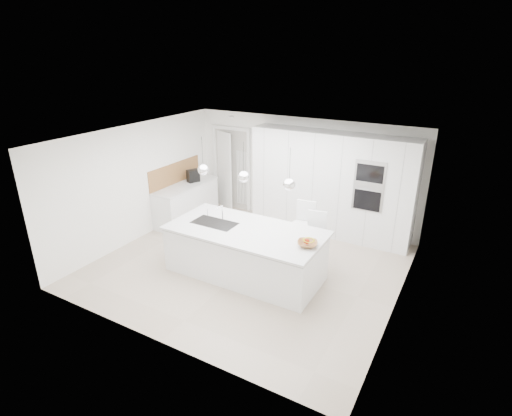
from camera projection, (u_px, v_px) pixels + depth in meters
The scene contains 27 objects.
floor at pixel (248, 265), 7.75m from camera, with size 5.50×5.50×0.00m, color #BBA893.
wall_back at pixel (302, 172), 9.31m from camera, with size 5.50×5.50×0.00m, color white.
wall_left at pixel (138, 183), 8.55m from camera, with size 5.00×5.00×0.00m, color white.
ceiling at pixel (247, 138), 6.83m from camera, with size 5.50×5.50×0.00m, color white.
tall_cabinets at pixel (330, 185), 8.74m from camera, with size 3.60×0.60×2.30m, color white.
oven_stack at pixel (369, 186), 8.00m from camera, with size 0.62×0.04×1.05m, color #A5A5A8, non-canonical shape.
doorway_frame at pixel (232, 170), 10.26m from camera, with size 1.11×0.08×2.13m, color white, non-canonical shape.
hallway_door at pixel (222, 170), 10.34m from camera, with size 0.82×0.04×2.00m, color white.
radiator at pixel (242, 178), 10.17m from camera, with size 0.32×0.04×1.40m, color white, non-canonical shape.
left_base_cabinets at pixel (187, 203), 9.69m from camera, with size 0.60×1.80×0.86m, color white.
left_worktop at pixel (185, 186), 9.52m from camera, with size 0.62×1.82×0.04m, color silver.
oak_backsplash at pixel (175, 173), 9.55m from camera, with size 0.02×1.80×0.50m, color #A17142.
island_base at pixel (245, 253), 7.31m from camera, with size 2.80×1.20×0.86m, color white.
island_worktop at pixel (246, 230), 7.18m from camera, with size 2.84×1.40×0.04m, color silver.
island_sink at pixel (215, 227), 7.46m from camera, with size 0.84×0.44×0.18m, color #3F3F42, non-canonical shape.
island_tap at pixel (222, 212), 7.51m from camera, with size 0.02×0.02×0.30m, color white.
pendant_left at pixel (203, 170), 7.15m from camera, with size 0.20×0.20×0.20m, color white.
pendant_mid at pixel (244, 177), 6.76m from camera, with size 0.20×0.20×0.20m, color white.
pendant_right at pixel (289, 185), 6.37m from camera, with size 0.20×0.20×0.20m, color white.
fruit_bowl at pixel (307, 244), 6.54m from camera, with size 0.33×0.33×0.08m, color #A17142.
espresso_machine at pixel (193, 176), 9.68m from camera, with size 0.18×0.28×0.30m, color black.
bar_stool_left at pixel (302, 233), 7.70m from camera, with size 0.40×0.56×1.21m, color white, non-canonical shape.
bar_stool_right at pixel (313, 242), 7.42m from camera, with size 0.38×0.52×1.14m, color white, non-canonical shape.
apple_a at pixel (307, 241), 6.57m from camera, with size 0.08×0.08×0.08m, color #B3210A.
apple_b at pixel (306, 241), 6.58m from camera, with size 0.08×0.08×0.08m, color #B3210A.
apple_c at pixel (307, 242), 6.55m from camera, with size 0.08×0.08×0.08m, color #B3210A.
banana_bunch at pixel (309, 240), 6.52m from camera, with size 0.20×0.20×0.03m, color gold.
Camera 1 is at (3.47, -5.83, 3.92)m, focal length 28.00 mm.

